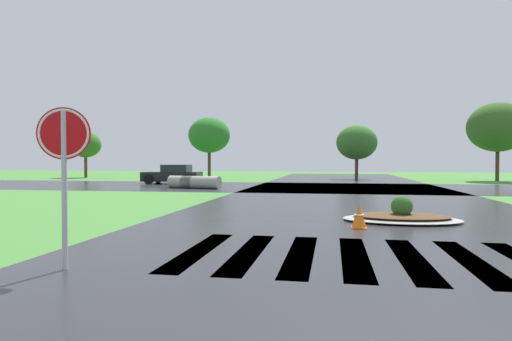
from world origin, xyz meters
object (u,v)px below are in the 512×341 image
object	(u,v)px
median_island	(402,216)
traffic_cone	(359,217)
stop_sign	(64,150)
car_white_sedan	(173,175)
drainage_pipe_stack	(194,182)

from	to	relation	value
median_island	traffic_cone	xyz separation A→B (m)	(-1.18, -1.36, 0.14)
median_island	traffic_cone	size ratio (longest dim) A/B	5.29
median_island	traffic_cone	distance (m)	1.80
traffic_cone	stop_sign	bearing A→B (deg)	-133.42
car_white_sedan	median_island	bearing A→B (deg)	123.80
stop_sign	drainage_pipe_stack	xyz separation A→B (m)	(-3.99, 17.95, -1.40)
stop_sign	drainage_pipe_stack	bearing A→B (deg)	85.16
stop_sign	traffic_cone	size ratio (longest dim) A/B	4.13
median_island	drainage_pipe_stack	distance (m)	15.29
median_island	car_white_sedan	world-z (taller)	car_white_sedan
median_island	traffic_cone	bearing A→B (deg)	-130.93
stop_sign	median_island	xyz separation A→B (m)	(5.65, 6.08, -1.63)
traffic_cone	drainage_pipe_stack	bearing A→B (deg)	122.62
stop_sign	median_island	size ratio (longest dim) A/B	0.78
traffic_cone	median_island	bearing A→B (deg)	49.07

